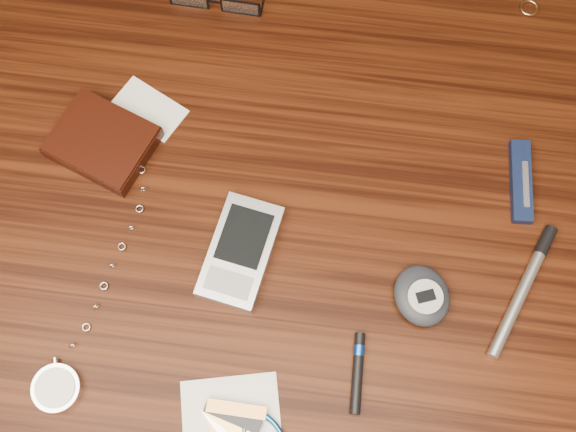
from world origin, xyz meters
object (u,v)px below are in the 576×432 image
object	(u,v)px
desk	(238,259)
pocket_knife	(521,182)
wallet_and_card	(104,141)
pocket_watch	(60,377)
pda_phone	(240,251)
silver_pen	(527,280)
pedometer	(422,296)

from	to	relation	value
desk	pocket_knife	bearing A→B (deg)	17.72
wallet_and_card	pocket_watch	size ratio (longest dim) A/B	0.45
pocket_watch	pda_phone	xyz separation A→B (m)	(0.16, 0.15, 0.00)
pocket_knife	silver_pen	bearing A→B (deg)	-85.07
pedometer	silver_pen	world-z (taller)	pedometer
pda_phone	pocket_knife	size ratio (longest dim) A/B	1.31
pocket_watch	pda_phone	size ratio (longest dim) A/B	2.66
silver_pen	wallet_and_card	bearing A→B (deg)	168.31
desk	pocket_knife	world-z (taller)	pocket_knife
desk	pocket_knife	size ratio (longest dim) A/B	10.62
desk	pda_phone	bearing A→B (deg)	-57.10
desk	pda_phone	xyz separation A→B (m)	(0.01, -0.02, 0.11)
wallet_and_card	pedometer	size ratio (longest dim) A/B	1.84
pocket_knife	silver_pen	size ratio (longest dim) A/B	0.64
pedometer	silver_pen	size ratio (longest dim) A/B	0.55
pedometer	silver_pen	bearing A→B (deg)	16.33
wallet_and_card	pedometer	bearing A→B (deg)	-19.67
pedometer	wallet_and_card	bearing A→B (deg)	160.33
desk	pocket_watch	bearing A→B (deg)	-130.25
pedometer	silver_pen	xyz separation A→B (m)	(0.11, 0.03, -0.01)
pocket_watch	silver_pen	distance (m)	0.48
pocket_watch	pedometer	distance (m)	0.37
silver_pen	pedometer	bearing A→B (deg)	-163.67
pedometer	pocket_watch	bearing A→B (deg)	-160.04
desk	pocket_knife	xyz separation A→B (m)	(0.30, 0.10, 0.11)
wallet_and_card	silver_pen	bearing A→B (deg)	-11.69
wallet_and_card	pedometer	world-z (taller)	pedometer
desk	silver_pen	size ratio (longest dim) A/B	6.84
wallet_and_card	pocket_watch	distance (m)	0.25
pocket_watch	desk	bearing A→B (deg)	49.75
pda_phone	pedometer	bearing A→B (deg)	-7.06
desk	wallet_and_card	distance (m)	0.21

